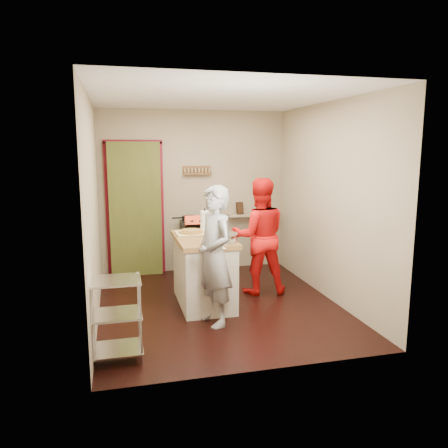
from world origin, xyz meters
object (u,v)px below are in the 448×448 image
(stove, at_px, (201,247))
(island, at_px, (204,268))
(person_stripe, at_px, (215,256))
(person_red, at_px, (259,236))
(wire_shelving, at_px, (116,315))

(stove, bearing_deg, island, -99.41)
(island, height_order, person_stripe, person_stripe)
(person_stripe, xyz_separation_m, person_red, (0.85, 0.94, 0.00))
(wire_shelving, distance_m, island, 1.71)
(wire_shelving, bearing_deg, island, 49.52)
(stove, relative_size, wire_shelving, 1.26)
(island, relative_size, person_stripe, 0.83)
(wire_shelving, distance_m, person_stripe, 1.31)
(island, height_order, person_red, person_red)
(island, bearing_deg, person_red, 17.49)
(person_stripe, relative_size, person_red, 1.00)
(stove, distance_m, person_stripe, 2.05)
(island, bearing_deg, person_stripe, -91.03)
(stove, relative_size, person_red, 0.63)
(person_red, bearing_deg, person_stripe, 55.07)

